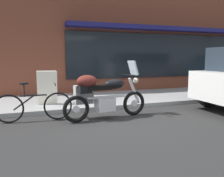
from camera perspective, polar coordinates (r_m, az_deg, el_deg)
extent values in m
plane|color=#292929|center=(5.45, 2.18, -7.85)|extent=(80.00, 80.00, 0.00)
torus|color=black|center=(5.85, 5.50, -3.67)|extent=(0.63, 0.17, 0.62)
cylinder|color=silver|center=(5.85, 5.50, -3.67)|extent=(0.17, 0.08, 0.16)
torus|color=black|center=(5.22, -8.93, -5.12)|extent=(0.63, 0.17, 0.62)
cylinder|color=silver|center=(5.22, -8.93, -5.12)|extent=(0.17, 0.08, 0.16)
cube|color=silver|center=(5.46, -1.77, -3.92)|extent=(0.48, 0.36, 0.32)
cylinder|color=silver|center=(5.45, -1.30, -2.12)|extent=(0.99, 0.19, 0.06)
ellipsoid|color=black|center=(5.49, 0.57, 1.12)|extent=(0.55, 0.35, 0.26)
cube|color=black|center=(5.32, -3.45, 0.25)|extent=(0.63, 0.32, 0.11)
cube|color=black|center=(5.20, -6.79, -0.18)|extent=(0.31, 0.25, 0.18)
cylinder|color=silver|center=(5.79, 5.54, -0.57)|extent=(0.35, 0.12, 0.67)
cylinder|color=black|center=(5.69, 4.56, 3.35)|extent=(0.12, 0.62, 0.04)
cube|color=silver|center=(5.72, 5.27, 5.17)|extent=(0.19, 0.34, 0.35)
sphere|color=#EAEACC|center=(5.78, 5.91, 2.01)|extent=(0.14, 0.14, 0.14)
cube|color=#ADADAD|center=(5.47, -7.13, -1.50)|extent=(0.46, 0.26, 0.44)
cube|color=black|center=(5.57, -7.36, -1.33)|extent=(0.37, 0.06, 0.03)
ellipsoid|color=#591E19|center=(5.20, -6.31, 1.82)|extent=(0.52, 0.38, 0.28)
torus|color=black|center=(5.55, -13.34, -4.27)|extent=(0.66, 0.07, 0.66)
torus|color=black|center=(5.60, -24.41, -4.65)|extent=(0.66, 0.07, 0.66)
cylinder|color=black|center=(5.50, -19.03, -1.63)|extent=(0.59, 0.06, 0.04)
cylinder|color=black|center=(5.54, -21.17, -3.34)|extent=(0.46, 0.06, 0.34)
cylinder|color=black|center=(5.50, -21.09, -0.47)|extent=(0.03, 0.03, 0.30)
ellipsoid|color=black|center=(5.48, -21.17, 1.19)|extent=(0.22, 0.11, 0.06)
cylinder|color=black|center=(5.47, -14.03, 1.05)|extent=(0.05, 0.48, 0.03)
cylinder|color=black|center=(7.40, 23.05, -1.71)|extent=(0.66, 0.23, 0.66)
cube|color=silver|center=(6.75, -15.85, 0.14)|extent=(0.55, 0.20, 0.96)
cube|color=silver|center=(6.97, -15.95, 0.36)|extent=(0.55, 0.20, 0.96)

